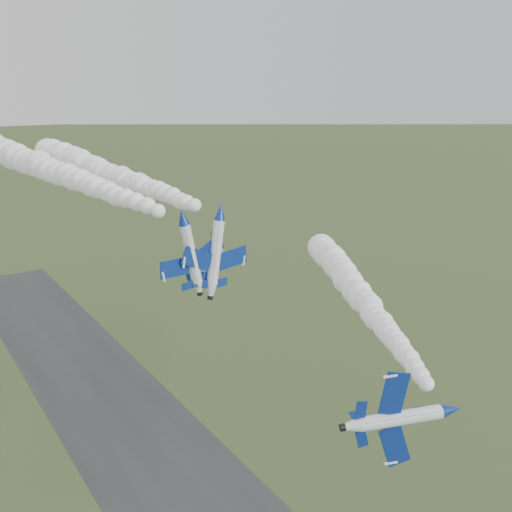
{
  "coord_description": "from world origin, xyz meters",
  "views": [
    {
      "loc": [
        -32.91,
        -42.04,
        61.81
      ],
      "look_at": [
        4.65,
        13.52,
        41.96
      ],
      "focal_mm": 40.0,
      "sensor_mm": 36.0,
      "label": 1
    }
  ],
  "objects": [
    {
      "name": "jet_lead",
      "position": [
        13.67,
        -9.87,
        29.29
      ],
      "size": [
        7.86,
        12.53,
        10.94
      ],
      "rotation": [
        0.0,
        1.49,
        -0.43
      ],
      "color": "white"
    },
    {
      "name": "jet_pair_left",
      "position": [
        -2.68,
        18.35,
        46.91
      ],
      "size": [
        9.8,
        11.84,
        3.39
      ],
      "rotation": [
        0.0,
        -0.21,
        0.16
      ],
      "color": "white"
    },
    {
      "name": "jet_pair_right",
      "position": [
        2.8,
        18.67,
        46.82
      ],
      "size": [
        10.43,
        12.54,
        3.42
      ],
      "rotation": [
        0.0,
        0.17,
        0.13
      ],
      "color": "white"
    },
    {
      "name": "smoke_trail_jet_lead",
      "position": [
        27.53,
        18.15,
        30.5
      ],
      "size": [
        28.46,
        53.08,
        5.34
      ],
      "primitive_type": null,
      "rotation": [
        0.0,
        0.0,
        -0.43
      ],
      "color": "white"
    },
    {
      "name": "runway",
      "position": [
        0.0,
        30.0,
        0.02
      ],
      "size": [
        24.0,
        260.0,
        0.04
      ],
      "primitive_type": "cube",
      "color": "#2B2B2E",
      "rests_on": "ground"
    },
    {
      "name": "smoke_trail_jet_pair_right",
      "position": [
        -0.33,
        50.12,
        48.28
      ],
      "size": [
        12.57,
        57.2,
        5.01
      ],
      "primitive_type": null,
      "rotation": [
        0.0,
        0.0,
        0.13
      ],
      "color": "white"
    },
    {
      "name": "smoke_trail_jet_pair_left",
      "position": [
        -9.35,
        56.64,
        49.31
      ],
      "size": [
        17.01,
        72.94,
        5.72
      ],
      "primitive_type": null,
      "rotation": [
        0.0,
        0.0,
        0.16
      ],
      "color": "white"
    }
  ]
}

